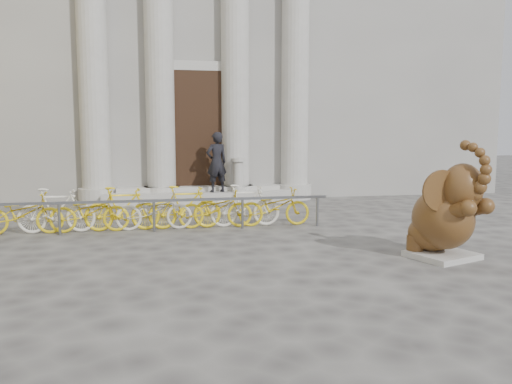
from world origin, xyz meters
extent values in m
plane|color=#474442|center=(0.00, 0.00, 0.00)|extent=(80.00, 80.00, 0.00)
cube|color=gray|center=(0.00, 15.00, 6.00)|extent=(22.00, 10.00, 12.00)
cube|color=black|center=(0.00, 9.92, 2.30)|extent=(2.40, 0.16, 4.00)
cylinder|color=#A8A59E|center=(-3.20, 9.80, 4.00)|extent=(0.90, 0.90, 8.00)
cylinder|color=#A8A59E|center=(-1.20, 9.80, 4.00)|extent=(0.90, 0.90, 8.00)
cylinder|color=#A8A59E|center=(1.20, 9.80, 4.00)|extent=(0.90, 0.90, 8.00)
cylinder|color=#A8A59E|center=(3.20, 9.80, 4.00)|extent=(0.90, 0.90, 8.00)
cube|color=#A8A59E|center=(0.00, 9.40, 0.18)|extent=(6.00, 1.20, 0.36)
cube|color=#A8A59E|center=(3.61, 1.38, 0.05)|extent=(1.28, 1.21, 0.10)
ellipsoid|color=black|center=(3.53, 1.59, 0.41)|extent=(1.09, 1.06, 0.66)
ellipsoid|color=black|center=(3.60, 1.39, 0.70)|extent=(1.34, 1.49, 1.07)
cylinder|color=black|center=(3.23, 1.62, 0.24)|extent=(0.39, 0.39, 0.27)
cylinder|color=black|center=(3.75, 1.81, 0.24)|extent=(0.39, 0.39, 0.27)
cylinder|color=black|center=(3.52, 0.93, 0.91)|extent=(0.44, 0.66, 0.41)
cylinder|color=black|center=(3.95, 1.08, 0.91)|extent=(0.44, 0.66, 0.41)
ellipsoid|color=black|center=(3.72, 1.04, 1.28)|extent=(0.88, 0.85, 0.82)
cylinder|color=black|center=(3.35, 1.05, 1.23)|extent=(0.70, 0.07, 0.70)
cylinder|color=black|center=(4.01, 1.28, 1.23)|extent=(0.59, 0.46, 0.70)
cone|color=beige|center=(3.67, 0.81, 1.11)|extent=(0.19, 0.24, 0.11)
cone|color=beige|center=(3.91, 0.89, 1.11)|extent=(0.09, 0.24, 0.11)
cube|color=slate|center=(-1.40, 4.77, 0.70)|extent=(8.00, 0.06, 0.06)
cylinder|color=slate|center=(-3.40, 4.77, 0.35)|extent=(0.06, 0.06, 0.70)
cylinder|color=slate|center=(-1.40, 4.77, 0.35)|extent=(0.06, 0.06, 0.70)
cylinder|color=slate|center=(0.60, 4.77, 0.35)|extent=(0.06, 0.06, 0.70)
cylinder|color=slate|center=(2.40, 4.77, 0.35)|extent=(0.06, 0.06, 0.70)
imported|color=yellow|center=(-4.20, 5.02, 0.50)|extent=(1.70, 0.50, 1.00)
imported|color=silver|center=(-3.50, 5.02, 0.50)|extent=(1.66, 0.47, 1.00)
imported|color=yellow|center=(-2.80, 5.02, 0.50)|extent=(1.70, 0.50, 1.00)
imported|color=yellow|center=(-2.10, 5.02, 0.50)|extent=(1.66, 0.47, 1.00)
imported|color=silver|center=(-1.40, 5.02, 0.50)|extent=(1.70, 0.50, 1.00)
imported|color=yellow|center=(-0.69, 5.02, 0.50)|extent=(1.66, 0.47, 1.00)
imported|color=yellow|center=(0.01, 5.02, 0.50)|extent=(1.70, 0.50, 1.00)
imported|color=silver|center=(0.71, 5.02, 0.50)|extent=(1.66, 0.47, 1.00)
imported|color=yellow|center=(1.41, 5.02, 0.50)|extent=(1.70, 0.50, 1.00)
imported|color=black|center=(0.50, 9.12, 1.30)|extent=(0.79, 0.65, 1.88)
cylinder|color=#A8A59E|center=(1.18, 9.10, 0.43)|extent=(0.44, 0.44, 0.13)
cylinder|color=#A8A59E|center=(1.18, 9.10, 0.85)|extent=(0.30, 0.30, 0.98)
cylinder|color=#A8A59E|center=(1.18, 9.10, 1.37)|extent=(0.44, 0.44, 0.11)
camera|label=1|loc=(-1.23, -6.44, 2.16)|focal=35.00mm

